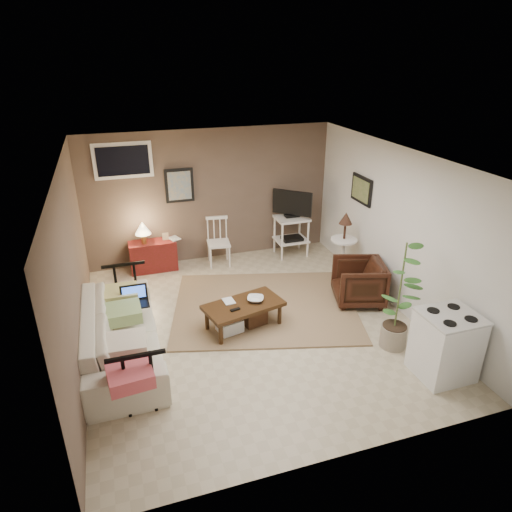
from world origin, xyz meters
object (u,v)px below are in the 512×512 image
object	(u,v)px
tv_stand	(292,222)
side_table	(344,238)
spindle_chair	(219,243)
potted_plant	(400,293)
red_console	(152,253)
coffee_table	(243,314)
stove	(446,345)
armchair	(359,280)
sofa	(120,325)

from	to	relation	value
tv_stand	side_table	distance (m)	1.25
spindle_chair	potted_plant	size ratio (longest dim) A/B	0.57
red_console	spindle_chair	world-z (taller)	red_console
potted_plant	coffee_table	bearing A→B (deg)	150.00
tv_stand	potted_plant	distance (m)	3.20
tv_stand	stove	bearing A→B (deg)	-83.89
coffee_table	stove	distance (m)	2.65
side_table	armchair	distance (m)	0.93
sofa	tv_stand	distance (m)	3.99
spindle_chair	stove	world-z (taller)	spindle_chair
sofa	stove	distance (m)	3.99
potted_plant	side_table	bearing A→B (deg)	81.55
armchair	stove	xyz separation A→B (m)	(0.10, -1.88, 0.05)
tv_stand	potted_plant	size ratio (longest dim) A/B	0.83
red_console	side_table	size ratio (longest dim) A/B	0.79
spindle_chair	potted_plant	world-z (taller)	potted_plant
stove	spindle_chair	bearing A→B (deg)	115.23
spindle_chair	coffee_table	bearing A→B (deg)	-94.73
coffee_table	stove	size ratio (longest dim) A/B	1.41
coffee_table	tv_stand	distance (m)	2.73
red_console	potted_plant	size ratio (longest dim) A/B	0.62
tv_stand	sofa	bearing A→B (deg)	-144.80
tv_stand	spindle_chair	bearing A→B (deg)	179.38
sofa	side_table	size ratio (longest dim) A/B	1.97
spindle_chair	armchair	bearing A→B (deg)	-49.18
red_console	potted_plant	bearing A→B (deg)	-50.10
coffee_table	side_table	bearing A→B (deg)	25.98
sofa	armchair	distance (m)	3.59
sofa	potted_plant	size ratio (longest dim) A/B	1.53
tv_stand	side_table	xyz separation A→B (m)	(0.48, -1.15, 0.06)
tv_stand	side_table	size ratio (longest dim) A/B	1.07
red_console	armchair	world-z (taller)	red_console
tv_stand	coffee_table	bearing A→B (deg)	-126.44
coffee_table	spindle_chair	distance (m)	2.19
spindle_chair	armchair	xyz separation A→B (m)	(1.74, -2.01, -0.04)
stove	potted_plant	bearing A→B (deg)	108.95
potted_plant	stove	world-z (taller)	potted_plant
red_console	coffee_table	bearing A→B (deg)	-66.46
tv_stand	side_table	bearing A→B (deg)	-67.19
tv_stand	armchair	size ratio (longest dim) A/B	1.69
spindle_chair	tv_stand	bearing A→B (deg)	-0.62
armchair	stove	bearing A→B (deg)	19.69
armchair	coffee_table	bearing A→B (deg)	-68.18
stove	coffee_table	bearing A→B (deg)	139.66
coffee_table	sofa	world-z (taller)	sofa
coffee_table	sofa	bearing A→B (deg)	-175.50
sofa	side_table	xyz separation A→B (m)	(3.74, 1.14, 0.28)
red_console	sofa	bearing A→B (deg)	-105.08
spindle_chair	stove	xyz separation A→B (m)	(1.83, -3.89, 0.01)
side_table	potted_plant	size ratio (longest dim) A/B	0.78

